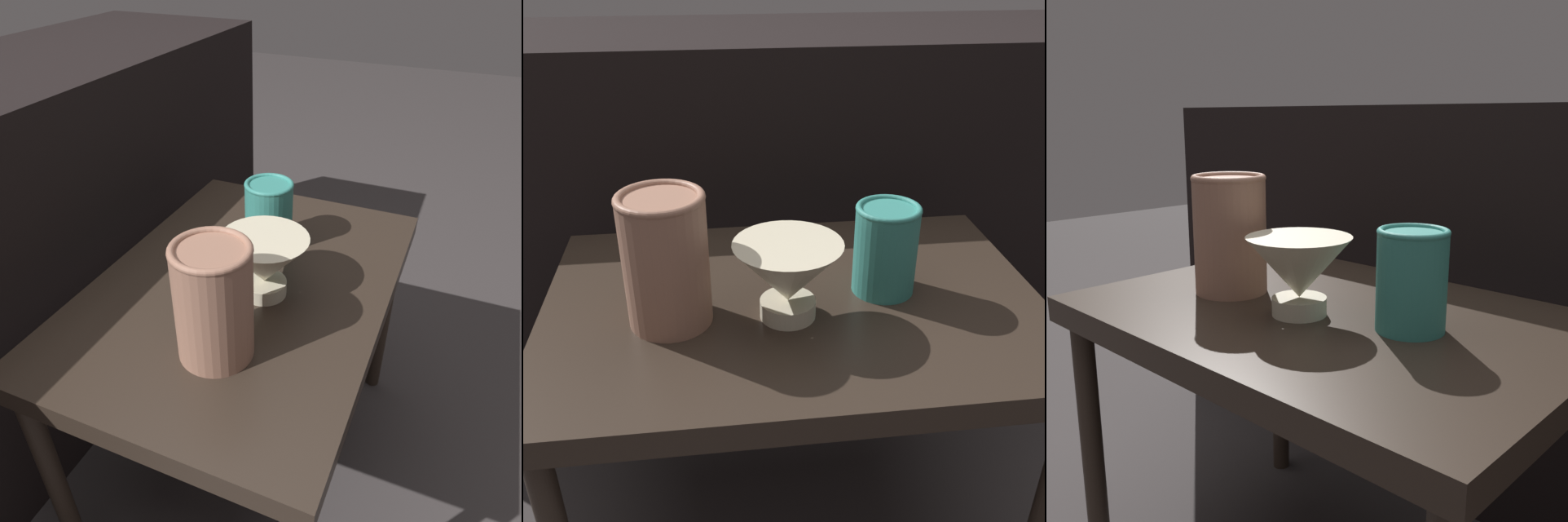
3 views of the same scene
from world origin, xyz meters
The scene contains 5 objects.
table centered at (0.00, 0.00, 0.45)m, with size 0.74×0.52×0.50m.
couch_backdrop centered at (0.00, 0.60, 0.40)m, with size 1.67×0.50×0.81m.
bowl centered at (-0.02, -0.05, 0.57)m, with size 0.15×0.15×0.12m.
vase_textured_left centered at (-0.18, -0.04, 0.60)m, with size 0.12×0.12×0.19m.
vase_colorful_right centered at (0.14, 0.01, 0.57)m, with size 0.10×0.10×0.14m.
Camera 2 is at (-0.11, -0.77, 0.99)m, focal length 42.00 mm.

